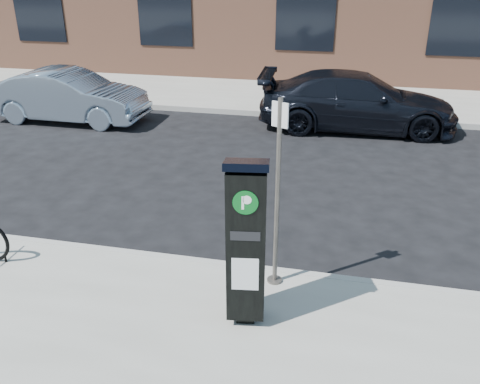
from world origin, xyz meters
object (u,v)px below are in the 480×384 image
(sign_pole, at_px, (277,198))
(car_silver, at_px, (69,96))
(car_dark, at_px, (357,101))
(parking_kiosk, at_px, (246,242))

(sign_pole, distance_m, car_silver, 9.57)
(car_dark, bearing_deg, sign_pole, 169.88)
(parking_kiosk, relative_size, sign_pole, 0.83)
(sign_pole, bearing_deg, car_silver, 160.11)
(sign_pole, relative_size, car_silver, 0.59)
(sign_pole, bearing_deg, parking_kiosk, -79.68)
(car_dark, bearing_deg, parking_kiosk, 169.13)
(car_silver, relative_size, car_dark, 0.84)
(car_silver, height_order, car_dark, car_dark)
(car_silver, distance_m, car_dark, 7.81)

